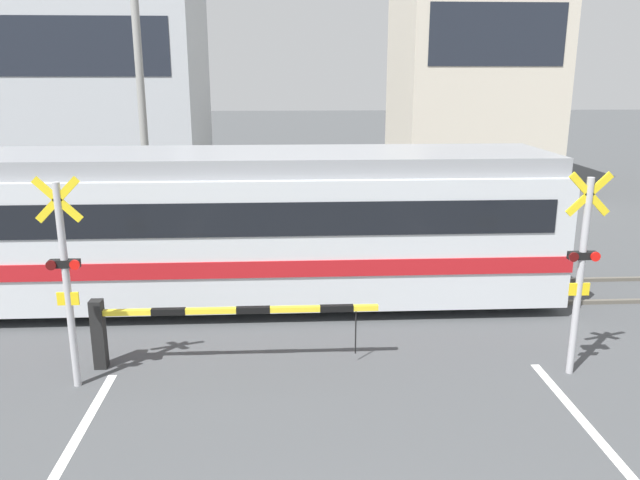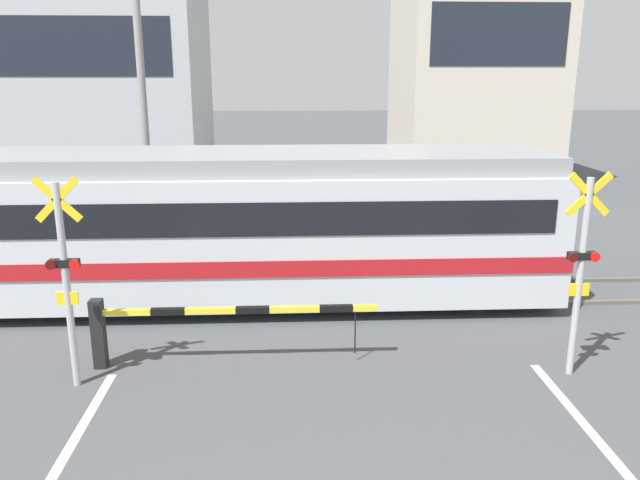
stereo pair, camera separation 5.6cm
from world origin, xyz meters
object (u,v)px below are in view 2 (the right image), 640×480
at_px(crossing_barrier_near, 177,321).
at_px(crossing_barrier_far, 405,228).
at_px(crossing_signal_right, 581,266).
at_px(pedestrian, 310,206).
at_px(crossing_signal_left, 65,274).
at_px(commuter_train, 46,224).

bearing_deg(crossing_barrier_near, crossing_barrier_far, 51.32).
relative_size(crossing_barrier_far, crossing_signal_right, 1.42).
height_order(crossing_barrier_near, pedestrian, pedestrian).
distance_m(crossing_signal_left, crossing_signal_right, 7.81).
relative_size(crossing_signal_left, pedestrian, 2.02).
bearing_deg(crossing_signal_right, crossing_barrier_far, 102.49).
xyz_separation_m(commuter_train, crossing_barrier_near, (3.15, -3.14, -0.90)).
distance_m(crossing_barrier_near, pedestrian, 8.74).
distance_m(crossing_barrier_near, crossing_barrier_far, 7.76).
relative_size(crossing_barrier_near, crossing_signal_right, 1.42).
relative_size(crossing_barrier_far, crossing_signal_left, 1.42).
xyz_separation_m(crossing_barrier_near, crossing_signal_right, (6.33, -0.60, 1.02)).
relative_size(commuter_train, crossing_barrier_near, 4.49).
distance_m(crossing_barrier_near, crossing_signal_right, 6.44).
bearing_deg(crossing_barrier_far, crossing_signal_left, -133.52).
distance_m(commuter_train, pedestrian, 7.71).
bearing_deg(commuter_train, crossing_barrier_near, -44.95).
xyz_separation_m(commuter_train, crossing_signal_right, (9.48, -3.74, 0.12)).
relative_size(commuter_train, crossing_signal_right, 6.38).
xyz_separation_m(crossing_barrier_near, pedestrian, (2.45, 8.39, 0.14)).
distance_m(crossing_barrier_far, crossing_signal_left, 9.25).
height_order(crossing_barrier_near, crossing_signal_right, crossing_signal_right).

